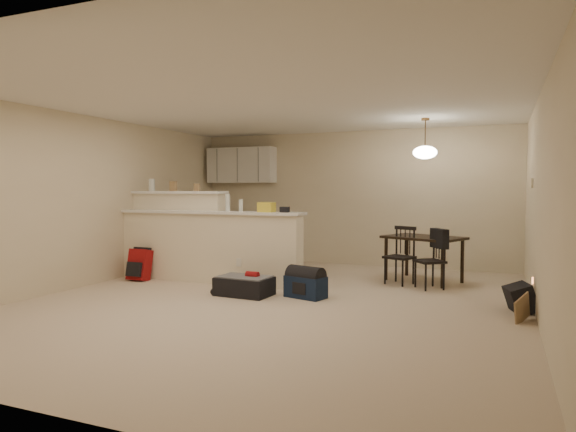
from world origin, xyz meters
The scene contains 21 objects.
room centered at (0.00, 0.00, 1.25)m, with size 7.00×7.02×2.50m.
breakfast_bar centered at (-1.76, 0.98, 0.61)m, with size 3.08×0.58×1.39m.
upper_cabinets centered at (-2.20, 3.32, 1.90)m, with size 1.40×0.34×0.70m, color white.
kitchen_counter centered at (-2.00, 3.19, 0.45)m, with size 1.80×0.60×0.90m, color white.
thermostat centered at (2.98, 1.55, 1.50)m, with size 0.02×0.12×0.12m, color beige.
jar centered at (-2.71, 1.12, 1.49)m, with size 0.10×0.10×0.20m, color silver.
cereal_box centered at (-2.29, 1.12, 1.47)m, with size 0.10×0.07×0.16m, color #96764D.
small_box centered at (-1.84, 1.12, 1.45)m, with size 0.08×0.06×0.12m, color #96764D.
bottle_a centered at (-1.16, 0.90, 1.22)m, with size 0.07×0.07×0.26m, color silver.
bottle_b centered at (-0.94, 0.90, 1.18)m, with size 0.06×0.06×0.18m, color silver.
bag_lump centered at (-0.52, 0.90, 1.16)m, with size 0.22×0.18×0.14m, color #96764D.
pouch centered at (-0.23, 0.90, 1.13)m, with size 0.12×0.10×0.08m, color #96764D.
dining_table centered at (1.54, 2.20, 0.61)m, with size 1.32×1.12×0.70m.
pendant_lamp centered at (1.54, 2.20, 1.99)m, with size 0.36×0.36×0.62m.
dining_chair_near centered at (1.23, 1.83, 0.43)m, with size 0.38×0.36×0.86m, color black, non-canonical shape.
dining_chair_far centered at (1.70, 1.63, 0.42)m, with size 0.37×0.35×0.84m, color black, non-canonical shape.
suitcase centered at (-0.54, 0.22, 0.12)m, with size 0.72×0.47×0.24m, color black.
red_backpack centered at (-2.57, 0.61, 0.24)m, with size 0.32×0.20×0.48m, color maroon.
navy_duffel centered at (0.27, 0.40, 0.14)m, with size 0.52×0.28×0.28m, color #111F38.
black_daypack centered at (2.85, 0.61, 0.16)m, with size 0.35×0.25×0.31m, color black.
cardboard_sheet centered at (2.85, 0.14, 0.14)m, with size 0.36×0.02×0.27m, color #96764D.
Camera 1 is at (2.62, -5.84, 1.42)m, focal length 32.00 mm.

